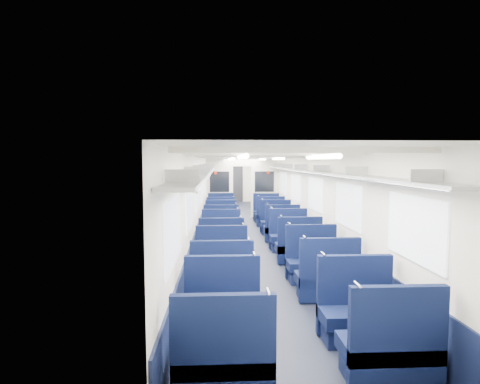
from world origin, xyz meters
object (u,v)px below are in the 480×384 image
at_px(seat_6, 222,265).
at_px(seat_9, 298,248).
at_px(seat_15, 276,223).
at_px(seat_18, 221,212).
at_px(seat_5, 327,280).
at_px(seat_16, 221,218).
at_px(seat_12, 221,230).
at_px(seat_13, 282,230).
at_px(seat_4, 222,284).
at_px(seat_7, 312,264).
at_px(bulkhead, 242,186).
at_px(seat_19, 266,213).
at_px(seat_0, 223,363).
at_px(seat_14, 221,223).
at_px(end_door, 236,183).
at_px(seat_10, 221,239).
at_px(seat_11, 289,237).
at_px(seat_1, 391,351).
at_px(seat_2, 222,315).
at_px(seat_3, 357,314).
at_px(seat_8, 221,250).

xyz_separation_m(seat_6, seat_9, (1.66, 1.26, 0.00)).
height_order(seat_15, seat_18, same).
bearing_deg(seat_5, seat_16, 103.74).
distance_m(seat_12, seat_13, 1.66).
distance_m(seat_4, seat_7, 1.98).
bearing_deg(bulkhead, seat_19, -54.46).
relative_size(bulkhead, seat_16, 2.64).
height_order(seat_0, seat_14, same).
relative_size(seat_13, seat_14, 1.00).
xyz_separation_m(bulkhead, seat_7, (0.83, -8.10, -0.91)).
height_order(end_door, seat_7, end_door).
height_order(seat_10, seat_12, same).
xyz_separation_m(seat_11, seat_15, (0.00, 2.17, 0.00)).
height_order(seat_1, seat_10, same).
bearing_deg(seat_10, seat_11, 1.83).
relative_size(seat_9, seat_14, 1.00).
relative_size(seat_11, seat_14, 1.00).
xyz_separation_m(seat_2, seat_7, (1.66, 2.26, 0.00)).
bearing_deg(seat_4, seat_1, -52.45).
distance_m(bulkhead, seat_14, 3.69).
relative_size(seat_7, seat_10, 1.00).
bearing_deg(seat_7, seat_15, 90.00).
bearing_deg(seat_6, seat_4, -90.00).
distance_m(seat_7, seat_14, 4.92).
bearing_deg(seat_16, seat_10, -90.00).
bearing_deg(seat_15, seat_3, -90.00).
xyz_separation_m(seat_3, seat_13, (0.00, 5.83, 0.00)).
xyz_separation_m(seat_10, seat_12, (0.00, 1.20, 0.00)).
height_order(bulkhead, seat_11, bulkhead).
bearing_deg(seat_2, seat_5, 37.62).
bearing_deg(seat_14, seat_5, -73.52).
distance_m(seat_0, seat_10, 5.75).
xyz_separation_m(seat_4, seat_18, (0.00, 8.20, 0.00)).
relative_size(seat_7, seat_12, 1.00).
bearing_deg(seat_3, bulkhead, 94.55).
bearing_deg(seat_11, seat_4, -115.36).
relative_size(seat_7, seat_9, 1.00).
xyz_separation_m(seat_1, seat_7, (0.00, 3.25, 0.00)).
bearing_deg(seat_16, seat_4, -90.00).
distance_m(seat_7, seat_18, 7.31).
bearing_deg(seat_2, seat_3, -2.13).
bearing_deg(seat_13, seat_3, -90.00).
height_order(seat_12, seat_16, same).
xyz_separation_m(seat_0, seat_8, (0.00, 4.56, 0.00)).
xyz_separation_m(seat_2, seat_9, (1.66, 3.50, 0.00)).
xyz_separation_m(seat_10, seat_18, (0.00, 4.75, 0.00)).
distance_m(seat_6, seat_12, 3.59).
distance_m(seat_15, seat_18, 3.02).
bearing_deg(seat_9, seat_14, 116.09).
xyz_separation_m(seat_5, seat_18, (-1.66, 8.10, 0.00)).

